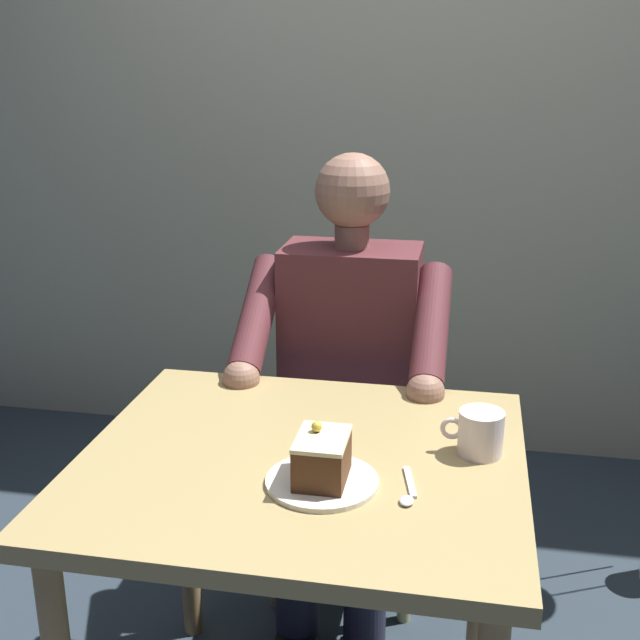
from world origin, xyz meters
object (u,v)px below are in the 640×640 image
at_px(chair, 355,410).
at_px(cake_slice, 322,458).
at_px(dining_table, 302,500).
at_px(coffee_cup, 480,432).
at_px(dessert_spoon, 408,492).
at_px(seated_person, 346,385).

bearing_deg(chair, cake_slice, 94.09).
xyz_separation_m(dining_table, coffee_cup, (-0.34, -0.07, 0.15)).
bearing_deg(dessert_spoon, dining_table, -25.97).
height_order(chair, seated_person, seated_person).
bearing_deg(seated_person, cake_slice, 95.16).
relative_size(coffee_cup, dessert_spoon, 0.86).
xyz_separation_m(seated_person, coffee_cup, (-0.34, 0.49, 0.13)).
height_order(dining_table, chair, chair).
bearing_deg(seated_person, dessert_spoon, 108.13).
distance_m(chair, seated_person, 0.23).
height_order(seated_person, dessert_spoon, seated_person).
height_order(seated_person, coffee_cup, seated_person).
height_order(dining_table, cake_slice, cake_slice).
height_order(cake_slice, dessert_spoon, cake_slice).
relative_size(dining_table, chair, 0.96).
bearing_deg(chair, dining_table, 90.00).
bearing_deg(cake_slice, dining_table, -59.11).
relative_size(seated_person, coffee_cup, 10.11).
xyz_separation_m(chair, seated_person, (0.00, 0.17, 0.15)).
distance_m(dining_table, seated_person, 0.56).
height_order(seated_person, cake_slice, seated_person).
distance_m(seated_person, cake_slice, 0.68).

